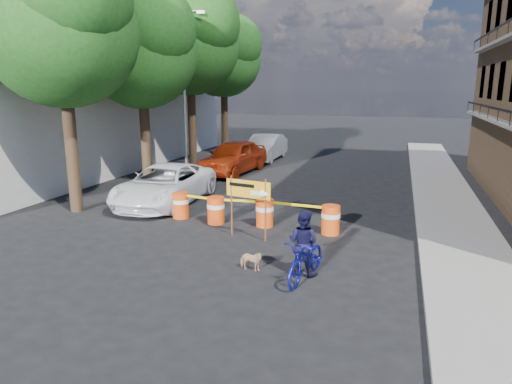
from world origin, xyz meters
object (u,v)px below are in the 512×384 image
Objects in this scene: barrel_far_left at (181,205)px; barrel_mid_left at (216,210)px; sedan_silver at (265,147)px; barrel_mid_right at (265,212)px; detour_sign at (254,194)px; bicycle at (307,240)px; sedan_red at (234,157)px; suv_white at (165,185)px; barrel_far_right at (331,219)px; dog at (251,261)px; pedestrian at (303,243)px.

barrel_far_left is 1.43m from barrel_mid_left.
barrel_mid_right is at bearing -73.16° from sedan_silver.
bicycle reaches higher than detour_sign.
sedan_red is 4.60m from sedan_silver.
detour_sign is at bearing -35.33° from suv_white.
barrel_far_left is 1.00× the size of barrel_far_right.
barrel_mid_left is 1.65m from barrel_mid_right.
dog is 7.48m from suv_white.
barrel_far_left reaches higher than dog.
pedestrian is (5.01, -3.51, 0.33)m from barrel_far_left.
pedestrian is at bearing -42.23° from barrel_mid_left.
detour_sign reaches higher than sedan_red.
pedestrian is 2.54× the size of dog.
bicycle is 3.11× the size of dog.
detour_sign is at bearing -150.58° from barrel_far_right.
barrel_mid_left is 3.79m from barrel_far_right.
barrel_mid_right is 1.62m from detour_sign.
suv_white is at bearing -92.84° from sedan_silver.
sedan_red is 1.06× the size of sedan_silver.
sedan_red is at bearing 97.77° from barrel_far_left.
sedan_red reaches higher than barrel_mid_right.
barrel_mid_left is 1.43× the size of dog.
sedan_red is (-4.91, 12.20, 0.59)m from dog.
barrel_mid_right is 0.18× the size of sedan_red.
suv_white is (-4.57, 3.04, -0.63)m from detour_sign.
sedan_silver is at bearing 84.73° from suv_white.
barrel_far_left is at bearing 154.42° from bicycle.
barrel_far_left is at bearing 166.13° from detour_sign.
barrel_mid_left is 3.44m from suv_white.
detour_sign is 3.19m from bicycle.
barrel_mid_left is 0.56× the size of pedestrian.
pedestrian reaches higher than barrel_mid_right.
barrel_mid_left is at bearing 147.30° from bicycle.
suv_white is (-5.22, 5.33, 0.48)m from dog.
barrel_far_right is 0.56× the size of pedestrian.
barrel_far_left is 6.44m from bicycle.
bicycle reaches higher than pedestrian.
suv_white is 1.13× the size of sedan_silver.
bicycle is 1.58m from dog.
sedan_red reaches higher than suv_white.
pedestrian is at bearing -75.41° from dog.
barrel_far_left is 2.21m from suv_white.
sedan_silver reaches higher than barrel_far_left.
suv_white is 11.48m from sedan_silver.
detour_sign is at bearing -24.48° from barrel_far_left.
sedan_red is at bearing 123.87° from detour_sign.
barrel_mid_left is 0.19× the size of sedan_silver.
bicycle is 13.85m from sedan_red.
sedan_red is at bearing -48.10° from pedestrian.
barrel_far_right is at bearing 0.27° from barrel_mid_left.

